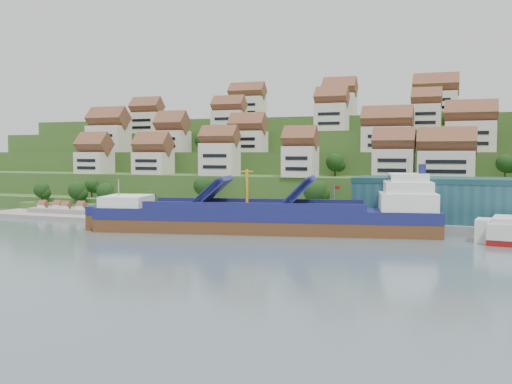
% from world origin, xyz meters
% --- Properties ---
extents(ground, '(300.00, 300.00, 0.00)m').
position_xyz_m(ground, '(0.00, 0.00, 0.00)').
color(ground, slate).
rests_on(ground, ground).
extents(quay, '(180.00, 14.00, 2.20)m').
position_xyz_m(quay, '(20.00, 15.00, 1.10)').
color(quay, gray).
rests_on(quay, ground).
extents(pebble_beach, '(45.00, 20.00, 1.00)m').
position_xyz_m(pebble_beach, '(-58.00, 12.00, 0.50)').
color(pebble_beach, gray).
rests_on(pebble_beach, ground).
extents(hillside, '(260.00, 128.00, 31.00)m').
position_xyz_m(hillside, '(0.00, 103.55, 10.66)').
color(hillside, '#2D4C1E').
rests_on(hillside, ground).
extents(hillside_village, '(158.41, 64.65, 28.51)m').
position_xyz_m(hillside_village, '(3.11, 59.27, 23.92)').
color(hillside_village, silver).
rests_on(hillside_village, ground).
extents(hillside_trees, '(144.02, 59.85, 28.43)m').
position_xyz_m(hillside_trees, '(-15.31, 37.64, 13.24)').
color(hillside_trees, '#1A3B13').
rests_on(hillside_trees, ground).
extents(warehouse, '(60.00, 15.00, 10.00)m').
position_xyz_m(warehouse, '(52.00, 17.00, 7.20)').
color(warehouse, '#1F4C56').
rests_on(warehouse, quay).
extents(flagpole, '(1.28, 0.16, 8.00)m').
position_xyz_m(flagpole, '(18.11, 10.00, 6.88)').
color(flagpole, gray).
rests_on(flagpole, quay).
extents(beach_huts, '(14.40, 3.70, 2.20)m').
position_xyz_m(beach_huts, '(-60.00, 10.75, 2.10)').
color(beach_huts, white).
rests_on(beach_huts, pebble_beach).
extents(cargo_ship, '(77.12, 27.09, 16.90)m').
position_xyz_m(cargo_ship, '(6.29, 0.45, 3.23)').
color(cargo_ship, '#59351B').
rests_on(cargo_ship, ground).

